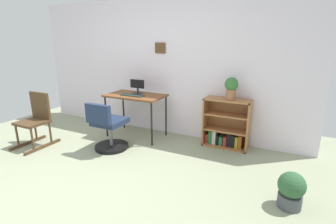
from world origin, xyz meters
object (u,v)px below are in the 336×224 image
monitor (137,87)px  keyboard (132,95)px  office_chair (108,129)px  potted_plant_on_shelf (231,87)px  rocking_chair (36,119)px  bookshelf_low (226,126)px  potted_plant_floor (291,190)px  desk (136,98)px

monitor → keyboard: bearing=-85.1°
keyboard → office_chair: office_chair is taller
potted_plant_on_shelf → office_chair: bearing=-151.3°
monitor → rocking_chair: monitor is taller
office_chair → bookshelf_low: 1.85m
monitor → potted_plant_floor: (2.51, -1.09, -0.67)m
monitor → bookshelf_low: size_ratio=0.34×
potted_plant_on_shelf → potted_plant_floor: size_ratio=0.87×
office_chair → monitor: bearing=86.8°
monitor → potted_plant_floor: 2.82m
rocking_chair → potted_plant_floor: size_ratio=2.21×
desk → bookshelf_low: bearing=9.8°
desk → rocking_chair: size_ratio=1.17×
keyboard → rocking_chair: bearing=-142.2°
monitor → keyboard: monitor is taller
desk → keyboard: keyboard is taller
keyboard → potted_plant_floor: keyboard is taller
desk → rocking_chair: rocking_chair is taller
rocking_chair → potted_plant_floor: 3.72m
desk → keyboard: 0.12m
rocking_chair → bookshelf_low: 3.03m
rocking_chair → potted_plant_floor: (3.71, 0.05, -0.24)m
desk → bookshelf_low: 1.58m
potted_plant_on_shelf → potted_plant_floor: potted_plant_on_shelf is taller
keyboard → desk: bearing=88.1°
keyboard → rocking_chair: size_ratio=0.48×
monitor → bookshelf_low: bearing=6.0°
desk → potted_plant_floor: 2.72m
rocking_chair → potted_plant_on_shelf: potted_plant_on_shelf is taller
rocking_chair → bookshelf_low: rocking_chair is taller
desk → office_chair: 0.77m
desk → potted_plant_on_shelf: size_ratio=2.94×
bookshelf_low → potted_plant_floor: (0.97, -1.25, -0.14)m
keyboard → office_chair: size_ratio=0.53×
keyboard → potted_plant_on_shelf: bearing=11.0°
bookshelf_low → rocking_chair: bearing=-154.7°
monitor → bookshelf_low: (1.54, 0.16, -0.53)m
monitor → office_chair: bearing=-93.2°
rocking_chair → bookshelf_low: size_ratio=1.09×
potted_plant_floor → monitor: bearing=156.6°
keyboard → potted_plant_on_shelf: potted_plant_on_shelf is taller
desk → potted_plant_floor: desk is taller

